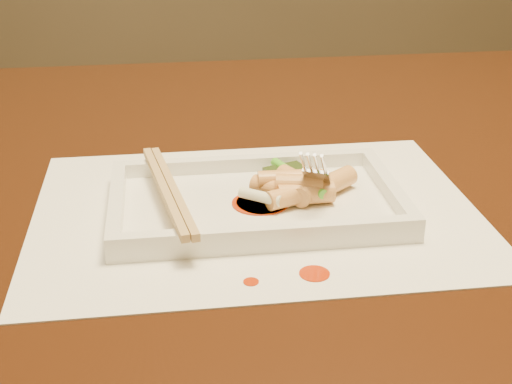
{
  "coord_description": "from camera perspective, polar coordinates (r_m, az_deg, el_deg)",
  "views": [
    {
      "loc": [
        -0.09,
        -0.65,
        1.04
      ],
      "look_at": [
        -0.02,
        -0.08,
        0.77
      ],
      "focal_mm": 50.0,
      "sensor_mm": 36.0,
      "label": 1
    }
  ],
  "objects": [
    {
      "name": "sauce_splatter_a",
      "position": [
        0.55,
        4.7,
        -6.52
      ],
      "size": [
        0.02,
        0.02,
        0.0
      ],
      "primitive_type": "cylinder",
      "color": "#BD2B05",
      "rests_on": "placemat"
    },
    {
      "name": "veg_piece",
      "position": [
        0.68,
        2.46,
        1.4
      ],
      "size": [
        0.05,
        0.04,
        0.01
      ],
      "primitive_type": "cube",
      "rotation": [
        0.0,
        0.0,
        0.34
      ],
      "color": "black",
      "rests_on": "plate_base"
    },
    {
      "name": "rice_cake_4",
      "position": [
        0.65,
        1.46,
        0.26
      ],
      "size": [
        0.04,
        0.04,
        0.02
      ],
      "primitive_type": "cylinder",
      "rotation": [
        1.57,
        0.0,
        0.87
      ],
      "color": "#E8B96C",
      "rests_on": "plate_base"
    },
    {
      "name": "plate_rim_left",
      "position": [
        0.64,
        -11.1,
        -0.88
      ],
      "size": [
        0.01,
        0.14,
        0.01
      ],
      "primitive_type": "cube",
      "color": "white",
      "rests_on": "plate_base"
    },
    {
      "name": "rice_cake_2",
      "position": [
        0.65,
        2.42,
        1.04
      ],
      "size": [
        0.05,
        0.02,
        0.02
      ],
      "primitive_type": "cylinder",
      "rotation": [
        1.57,
        0.0,
        1.54
      ],
      "color": "#E8B96C",
      "rests_on": "plate_base"
    },
    {
      "name": "rice_cake_0",
      "position": [
        0.64,
        4.01,
        -0.13
      ],
      "size": [
        0.05,
        0.02,
        0.02
      ],
      "primitive_type": "cylinder",
      "rotation": [
        1.57,
        0.0,
        1.61
      ],
      "color": "#E8B96C",
      "rests_on": "plate_base"
    },
    {
      "name": "table",
      "position": [
        0.77,
        0.44,
        -5.54
      ],
      "size": [
        1.4,
        0.9,
        0.75
      ],
      "color": "black",
      "rests_on": "ground"
    },
    {
      "name": "plate_rim_right",
      "position": [
        0.67,
        10.6,
        0.38
      ],
      "size": [
        0.01,
        0.14,
        0.01
      ],
      "primitive_type": "cube",
      "color": "white",
      "rests_on": "plate_base"
    },
    {
      "name": "rice_cake_6",
      "position": [
        0.65,
        4.33,
        0.36
      ],
      "size": [
        0.04,
        0.05,
        0.02
      ],
      "primitive_type": "cylinder",
      "rotation": [
        1.57,
        0.0,
        2.58
      ],
      "color": "#E8B96C",
      "rests_on": "plate_base"
    },
    {
      "name": "rice_cake_3",
      "position": [
        0.67,
        6.47,
        0.89
      ],
      "size": [
        0.04,
        0.04,
        0.02
      ],
      "primitive_type": "cylinder",
      "rotation": [
        1.57,
        0.0,
        2.23
      ],
      "color": "#E8B96C",
      "rests_on": "plate_base"
    },
    {
      "name": "plate_base",
      "position": [
        0.65,
        0.0,
        -1.12
      ],
      "size": [
        0.26,
        0.16,
        0.01
      ],
      "primitive_type": "cube",
      "color": "white",
      "rests_on": "placemat"
    },
    {
      "name": "scallion_green",
      "position": [
        0.66,
        3.37,
        1.17
      ],
      "size": [
        0.04,
        0.08,
        0.01
      ],
      "primitive_type": "cylinder",
      "rotation": [
        1.57,
        0.0,
        0.37
      ],
      "color": "green",
      "rests_on": "plate_base"
    },
    {
      "name": "scallion_white",
      "position": [
        0.63,
        0.35,
        -0.37
      ],
      "size": [
        0.04,
        0.03,
        0.01
      ],
      "primitive_type": "cylinder",
      "rotation": [
        1.57,
        0.0,
        0.94
      ],
      "color": "#EAEACC",
      "rests_on": "plate_base"
    },
    {
      "name": "plate_rim_near",
      "position": [
        0.58,
        0.99,
        -3.39
      ],
      "size": [
        0.26,
        0.01,
        0.01
      ],
      "primitive_type": "cube",
      "color": "white",
      "rests_on": "plate_base"
    },
    {
      "name": "rice_cake_5",
      "position": [
        0.64,
        3.49,
        0.59
      ],
      "size": [
        0.05,
        0.03,
        0.02
      ],
      "primitive_type": "cylinder",
      "rotation": [
        1.57,
        0.0,
        1.38
      ],
      "color": "#E8B96C",
      "rests_on": "plate_base"
    },
    {
      "name": "plate_rim_far",
      "position": [
        0.71,
        -0.8,
        2.32
      ],
      "size": [
        0.26,
        0.01,
        0.01
      ],
      "primitive_type": "cube",
      "color": "white",
      "rests_on": "plate_base"
    },
    {
      "name": "chopstick_b",
      "position": [
        0.63,
        -6.66,
        0.23
      ],
      "size": [
        0.04,
        0.19,
        0.01
      ],
      "primitive_type": "cube",
      "rotation": [
        0.0,
        0.0,
        0.16
      ],
      "color": "tan",
      "rests_on": "plate_rim_near"
    },
    {
      "name": "rice_cake_7",
      "position": [
        0.66,
        3.46,
        0.81
      ],
      "size": [
        0.04,
        0.05,
        0.02
      ],
      "primitive_type": "cylinder",
      "rotation": [
        1.57,
        0.0,
        0.51
      ],
      "color": "#E8B96C",
      "rests_on": "plate_base"
    },
    {
      "name": "sauce_blob_0",
      "position": [
        0.64,
        0.21,
        -0.9
      ],
      "size": [
        0.05,
        0.05,
        0.0
      ],
      "primitive_type": "cylinder",
      "color": "#BD2B05",
      "rests_on": "plate_base"
    },
    {
      "name": "sauce_blob_2",
      "position": [
        0.64,
        0.56,
        -0.98
      ],
      "size": [
        0.04,
        0.04,
        0.0
      ],
      "primitive_type": "cylinder",
      "color": "#BD2B05",
      "rests_on": "plate_base"
    },
    {
      "name": "sauce_blob_1",
      "position": [
        0.64,
        0.54,
        -0.85
      ],
      "size": [
        0.05,
        0.05,
        0.0
      ],
      "primitive_type": "cylinder",
      "color": "#BD2B05",
      "rests_on": "plate_base"
    },
    {
      "name": "fork",
      "position": [
        0.64,
        6.0,
        6.19
      ],
      "size": [
        0.09,
        0.1,
        0.14
      ],
      "primitive_type": null,
      "color": "silver",
      "rests_on": "plate_base"
    },
    {
      "name": "chopstick_a",
      "position": [
        0.63,
        -7.38,
        0.19
      ],
      "size": [
        0.04,
        0.19,
        0.01
      ],
      "primitive_type": "cube",
      "rotation": [
        0.0,
        0.0,
        0.16
      ],
      "color": "tan",
      "rests_on": "plate_rim_near"
    },
    {
      "name": "placemat",
      "position": [
        0.65,
        0.0,
        -1.5
      ],
      "size": [
        0.4,
        0.3,
        0.0
      ],
      "primitive_type": "cube",
      "color": "white",
      "rests_on": "table"
    },
    {
      "name": "sauce_splatter_b",
      "position": [
        0.54,
        -0.4,
        -7.19
      ],
      "size": [
        0.01,
        0.01,
        0.0
      ],
      "primitive_type": "cylinder",
      "color": "#BD2B05",
      "rests_on": "placemat"
    },
    {
      "name": "rice_cake_1",
      "position": [
        0.63,
        3.03,
        -0.28
      ],
      "size": [
        0.05,
        0.03,
        0.02
      ],
      "primitive_type": "cylinder",
      "rotation": [
        1.57,
        0.0,
        1.93
      ],
      "color": "#E8B96C",
      "rests_on": "plate_base"
    }
  ]
}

